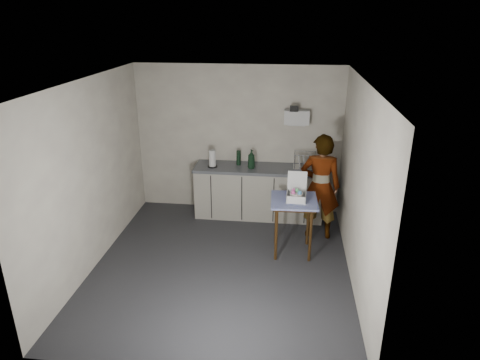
# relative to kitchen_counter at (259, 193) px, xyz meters

# --- Properties ---
(ground) EXTENTS (4.00, 4.00, 0.00)m
(ground) POSITION_rel_kitchen_counter_xyz_m (-0.40, -1.70, -0.43)
(ground) COLOR #28282D
(ground) RESTS_ON ground
(wall_back) EXTENTS (3.60, 0.02, 2.60)m
(wall_back) POSITION_rel_kitchen_counter_xyz_m (-0.40, 0.29, 0.87)
(wall_back) COLOR #B4AA9D
(wall_back) RESTS_ON ground
(wall_right) EXTENTS (0.02, 4.00, 2.60)m
(wall_right) POSITION_rel_kitchen_counter_xyz_m (1.39, -1.70, 0.87)
(wall_right) COLOR #B4AA9D
(wall_right) RESTS_ON ground
(wall_left) EXTENTS (0.02, 4.00, 2.60)m
(wall_left) POSITION_rel_kitchen_counter_xyz_m (-2.19, -1.70, 0.87)
(wall_left) COLOR #B4AA9D
(wall_left) RESTS_ON ground
(ceiling) EXTENTS (3.60, 4.00, 0.01)m
(ceiling) POSITION_rel_kitchen_counter_xyz_m (-0.40, -1.70, 2.17)
(ceiling) COLOR white
(ceiling) RESTS_ON wall_back
(kitchen_counter) EXTENTS (2.24, 0.62, 0.91)m
(kitchen_counter) POSITION_rel_kitchen_counter_xyz_m (0.00, 0.00, 0.00)
(kitchen_counter) COLOR black
(kitchen_counter) RESTS_ON ground
(wall_shelf) EXTENTS (0.42, 0.18, 0.37)m
(wall_shelf) POSITION_rel_kitchen_counter_xyz_m (0.60, 0.22, 1.32)
(wall_shelf) COLOR silver
(wall_shelf) RESTS_ON ground
(side_table) EXTENTS (0.69, 0.69, 0.86)m
(side_table) POSITION_rel_kitchen_counter_xyz_m (0.59, -1.20, 0.32)
(side_table) COLOR #3D240D
(side_table) RESTS_ON ground
(standing_man) EXTENTS (0.65, 0.45, 1.71)m
(standing_man) POSITION_rel_kitchen_counter_xyz_m (1.00, -0.64, 0.43)
(standing_man) COLOR #B2A593
(standing_man) RESTS_ON ground
(soap_bottle) EXTENTS (0.18, 0.18, 0.33)m
(soap_bottle) POSITION_rel_kitchen_counter_xyz_m (-0.13, -0.07, 0.65)
(soap_bottle) COLOR black
(soap_bottle) RESTS_ON kitchen_counter
(soda_can) EXTENTS (0.06, 0.06, 0.11)m
(soda_can) POSITION_rel_kitchen_counter_xyz_m (-0.11, 0.00, 0.54)
(soda_can) COLOR red
(soda_can) RESTS_ON kitchen_counter
(dark_bottle) EXTENTS (0.08, 0.08, 0.26)m
(dark_bottle) POSITION_rel_kitchen_counter_xyz_m (-0.37, 0.08, 0.61)
(dark_bottle) COLOR black
(dark_bottle) RESTS_ON kitchen_counter
(paper_towel) EXTENTS (0.17, 0.17, 0.30)m
(paper_towel) POSITION_rel_kitchen_counter_xyz_m (-0.80, -0.07, 0.62)
(paper_towel) COLOR black
(paper_towel) RESTS_ON kitchen_counter
(dish_rack) EXTENTS (0.39, 0.29, 0.27)m
(dish_rack) POSITION_rel_kitchen_counter_xyz_m (0.76, 0.05, 0.54)
(dish_rack) COLOR silver
(dish_rack) RESTS_ON kitchen_counter
(bakery_box) EXTENTS (0.29, 0.30, 0.39)m
(bakery_box) POSITION_rel_kitchen_counter_xyz_m (0.62, -1.20, 0.52)
(bakery_box) COLOR silver
(bakery_box) RESTS_ON side_table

